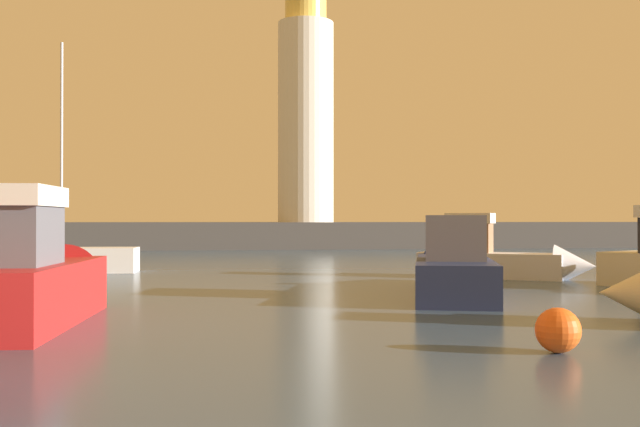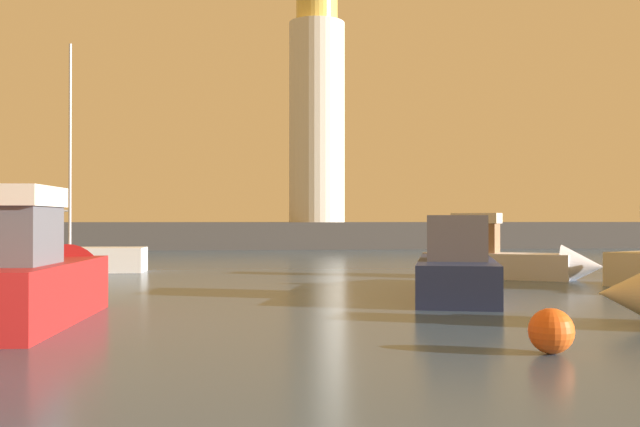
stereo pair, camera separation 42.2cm
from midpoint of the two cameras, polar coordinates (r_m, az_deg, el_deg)
The scene contains 8 objects.
ground_plane at distance 30.36m, azimuth -0.67°, elevation -4.76°, with size 220.00×220.00×0.00m, color #384C60.
breakwater at distance 59.30m, azimuth -4.20°, elevation -1.66°, with size 76.71×6.59×2.07m, color #423F3D.
lighthouse at distance 60.23m, azimuth -1.30°, elevation 8.10°, with size 4.42×4.42×19.38m.
motorboat_1 at distance 18.05m, azimuth -21.09°, elevation -4.67°, with size 2.28×7.75×3.15m.
motorboat_2 at distance 29.92m, azimuth 13.61°, elevation -3.39°, with size 6.53×4.81×2.79m.
motorboat_5 at distance 23.46m, azimuth 9.54°, elevation -4.14°, with size 4.35×8.70×2.81m.
sailboat_moored at distance 34.41m, azimuth -20.71°, elevation -3.26°, with size 8.05×2.19×9.92m.
mooring_buoy at distance 13.46m, azimuth 16.79°, elevation -8.50°, with size 0.77×0.77×0.77m, color #EA5919.
Camera 1 is at (-4.00, -0.89, 2.27)m, focal length 42.08 mm.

